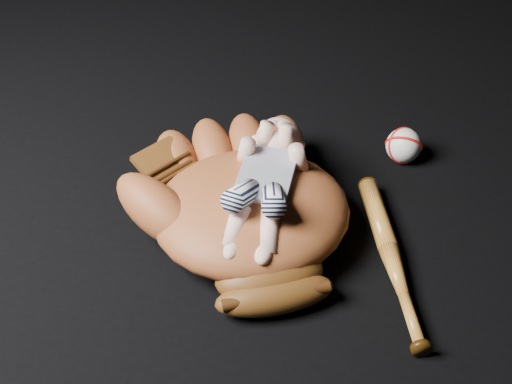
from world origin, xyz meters
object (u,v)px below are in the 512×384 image
baseball (404,145)px  baseball_bat (392,258)px  baseball_glove (251,204)px  newborn_baby (264,183)px

baseball → baseball_bat: bearing=-98.9°
baseball_glove → baseball: 0.42m
baseball_bat → baseball: bearing=81.1°
baseball → baseball_glove: bearing=-140.2°
newborn_baby → baseball: 0.41m
baseball_glove → baseball_bat: bearing=-30.1°
newborn_baby → baseball_glove: bearing=-164.4°
baseball_bat → baseball: size_ratio=5.35×
baseball_bat → newborn_baby: bearing=165.4°
newborn_baby → baseball: size_ratio=4.49×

